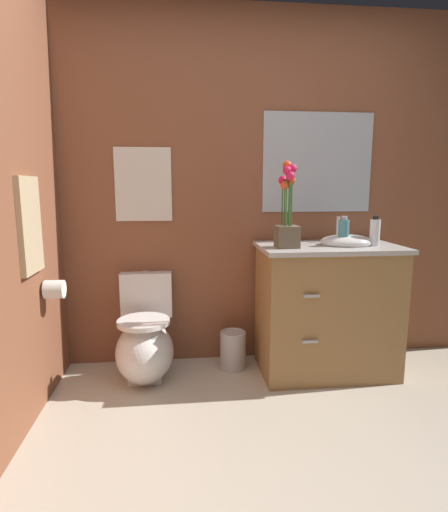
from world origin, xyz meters
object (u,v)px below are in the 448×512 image
(soap_bottle, at_px, (375,232))
(vanity_cabinet, at_px, (327,308))
(toilet, at_px, (145,343))
(toilet_paper_roll, at_px, (55,289))
(lotion_bottle, at_px, (344,232))
(wall_mirror, at_px, (318,163))
(flower_vase, at_px, (287,216))
(wall_poster, at_px, (143,185))
(trash_bin, at_px, (233,350))
(hanging_towel, at_px, (30,225))

(soap_bottle, bearing_deg, vanity_cabinet, 169.21)
(toilet, xyz_separation_m, vanity_cabinet, (1.24, -0.03, 0.22))
(toilet, height_order, toilet_paper_roll, toilet_paper_roll)
(vanity_cabinet, relative_size, lotion_bottle, 5.48)
(wall_mirror, distance_m, toilet_paper_roll, 1.96)
(vanity_cabinet, height_order, toilet_paper_roll, vanity_cabinet)
(flower_vase, xyz_separation_m, wall_poster, (-0.93, 0.36, 0.20))
(lotion_bottle, distance_m, wall_poster, 1.40)
(toilet, height_order, soap_bottle, soap_bottle)
(flower_vase, height_order, soap_bottle, flower_vase)
(flower_vase, bearing_deg, trash_bin, 152.17)
(hanging_towel, bearing_deg, trash_bin, 20.43)
(trash_bin, distance_m, hanging_towel, 1.55)
(toilet, height_order, flower_vase, flower_vase)
(flower_vase, height_order, wall_poster, wall_poster)
(wall_poster, height_order, hanging_towel, wall_poster)
(toilet, distance_m, soap_bottle, 1.70)
(lotion_bottle, xyz_separation_m, toilet_paper_roll, (-1.82, -0.14, -0.30))
(soap_bottle, height_order, wall_mirror, wall_mirror)
(vanity_cabinet, height_order, lotion_bottle, lotion_bottle)
(soap_bottle, distance_m, hanging_towel, 2.10)
(toilet_paper_roll, bearing_deg, wall_mirror, 14.93)
(vanity_cabinet, bearing_deg, toilet, 178.78)
(flower_vase, distance_m, toilet_paper_roll, 1.49)
(toilet, distance_m, toilet_paper_roll, 0.69)
(trash_bin, height_order, toilet_paper_roll, toilet_paper_roll)
(toilet_paper_roll, bearing_deg, flower_vase, 4.02)
(soap_bottle, relative_size, wall_poster, 0.39)
(wall_poster, bearing_deg, trash_bin, -17.61)
(trash_bin, relative_size, wall_poster, 0.54)
(trash_bin, bearing_deg, vanity_cabinet, -9.07)
(wall_mirror, bearing_deg, soap_bottle, -50.34)
(wall_poster, relative_size, wall_mirror, 0.63)
(soap_bottle, height_order, trash_bin, soap_bottle)
(hanging_towel, bearing_deg, toilet, 32.72)
(trash_bin, bearing_deg, hanging_towel, -159.57)
(toilet, height_order, vanity_cabinet, vanity_cabinet)
(toilet, xyz_separation_m, wall_poster, (0.00, 0.27, 1.05))
(soap_bottle, bearing_deg, hanging_towel, -172.47)
(lotion_bottle, relative_size, wall_poster, 0.39)
(vanity_cabinet, xyz_separation_m, trash_bin, (-0.64, 0.10, -0.32))
(vanity_cabinet, relative_size, toilet_paper_roll, 9.76)
(lotion_bottle, xyz_separation_m, wall_mirror, (-0.08, 0.33, 0.47))
(wall_poster, relative_size, toilet_paper_roll, 4.58)
(soap_bottle, bearing_deg, flower_vase, -178.58)
(hanging_towel, bearing_deg, flower_vase, 9.96)
(wall_mirror, bearing_deg, toilet, -167.83)
(wall_poster, xyz_separation_m, toilet_paper_roll, (-0.50, -0.46, -0.61))
(toilet, bearing_deg, vanity_cabinet, -1.22)
(trash_bin, bearing_deg, wall_poster, 162.39)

